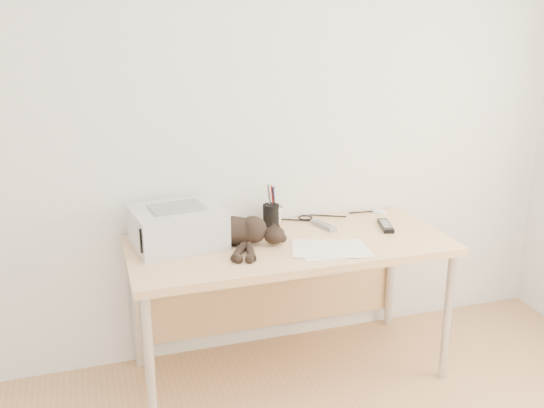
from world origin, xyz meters
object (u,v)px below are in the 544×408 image
object	(u,v)px
pen_cup	(271,215)
mouse	(379,210)
printer	(177,226)
desk	(284,260)
mug	(274,215)
cat	(224,232)

from	to	relation	value
pen_cup	mouse	size ratio (longest dim) A/B	2.20
mouse	printer	bearing A→B (deg)	167.29
desk	mug	bearing A→B (deg)	87.65
desk	cat	xyz separation A→B (m)	(-0.32, -0.03, 0.20)
cat	mouse	world-z (taller)	cat
printer	mug	size ratio (longest dim) A/B	4.31
mouse	pen_cup	bearing A→B (deg)	162.15
cat	mug	world-z (taller)	cat
printer	mouse	size ratio (longest dim) A/B	4.58
printer	mug	distance (m)	0.57
desk	mug	distance (m)	0.27
desk	cat	bearing A→B (deg)	-174.12
printer	mug	xyz separation A→B (m)	(0.54, 0.15, -0.05)
desk	printer	world-z (taller)	printer
mouse	cat	bearing A→B (deg)	173.22
printer	desk	bearing A→B (deg)	-4.46
mug	mouse	bearing A→B (deg)	0.00
desk	cat	size ratio (longest dim) A/B	2.49
pen_cup	printer	bearing A→B (deg)	-166.32
desk	printer	bearing A→B (deg)	175.54
printer	pen_cup	xyz separation A→B (m)	(0.52, 0.13, -0.03)
mug	pen_cup	distance (m)	0.04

